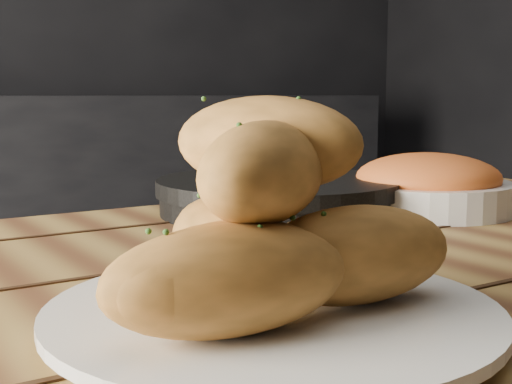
% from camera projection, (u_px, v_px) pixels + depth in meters
% --- Properties ---
extents(counter, '(2.80, 0.60, 0.90)m').
position_uv_depth(counter, '(27.00, 222.00, 2.55)').
color(counter, black).
rests_on(counter, ground).
extents(table, '(1.41, 0.87, 0.75)m').
position_uv_depth(table, '(341.00, 384.00, 0.64)').
color(table, olive).
rests_on(table, ground).
extents(plate, '(0.30, 0.30, 0.02)m').
position_uv_depth(plate, '(273.00, 318.00, 0.46)').
color(plate, white).
rests_on(plate, table).
extents(bread_rolls, '(0.26, 0.21, 0.14)m').
position_uv_depth(bread_rolls, '(262.00, 228.00, 0.45)').
color(bread_rolls, '#C88137').
rests_on(bread_rolls, plate).
extents(skillet, '(0.45, 0.32, 0.05)m').
position_uv_depth(skillet, '(280.00, 195.00, 0.93)').
color(skillet, black).
rests_on(skillet, table).
extents(bowl, '(0.22, 0.22, 0.08)m').
position_uv_depth(bowl, '(428.00, 186.00, 0.94)').
color(bowl, white).
rests_on(bowl, table).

